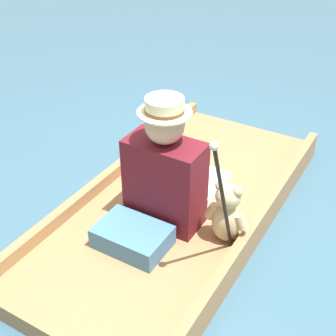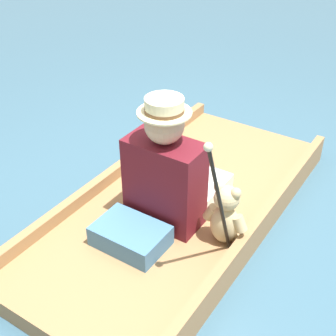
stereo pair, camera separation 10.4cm
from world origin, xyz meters
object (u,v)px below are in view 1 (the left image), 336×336
teddy_bear (227,214)px  walking_cane (222,193)px  seated_person (170,173)px  wine_glass (142,161)px

teddy_bear → walking_cane: bearing=-76.6°
seated_person → walking_cane: walking_cane is taller
seated_person → wine_glass: 0.59m
seated_person → walking_cane: bearing=-31.8°
teddy_bear → walking_cane: (0.06, -0.23, 0.32)m
wine_glass → walking_cane: 1.15m
teddy_bear → wine_glass: (-0.83, 0.37, -0.11)m
wine_glass → walking_cane: (0.88, -0.60, 0.43)m
walking_cane → wine_glass: bearing=145.8°
wine_glass → walking_cane: size_ratio=0.13×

